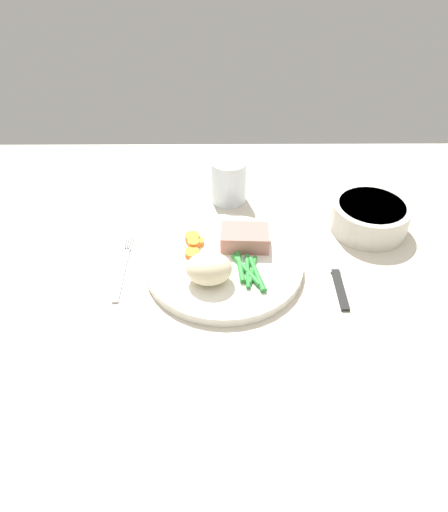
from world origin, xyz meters
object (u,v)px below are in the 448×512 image
(water_glass, at_px, (229,183))
(fork, at_px, (123,268))
(meat_portion, at_px, (245,238))
(dinner_plate, at_px, (224,264))
(salad_bowl, at_px, (370,215))
(knife, at_px, (334,268))

(water_glass, bearing_deg, fork, -130.98)
(meat_portion, bearing_deg, water_glass, 98.70)
(meat_portion, relative_size, fork, 0.49)
(dinner_plate, relative_size, salad_bowl, 1.89)
(dinner_plate, bearing_deg, fork, -179.13)
(fork, distance_m, salad_bowl, 0.45)
(dinner_plate, bearing_deg, knife, -0.89)
(fork, relative_size, water_glass, 1.94)
(fork, xyz_separation_m, water_glass, (0.18, 0.21, 0.03))
(fork, height_order, water_glass, water_glass)
(meat_portion, relative_size, water_glass, 0.94)
(fork, distance_m, knife, 0.35)
(salad_bowl, bearing_deg, dinner_plate, -157.99)
(water_glass, relative_size, salad_bowl, 0.62)
(meat_portion, distance_m, knife, 0.16)
(dinner_plate, distance_m, knife, 0.18)
(meat_portion, relative_size, knife, 0.39)
(dinner_plate, height_order, meat_portion, meat_portion)
(meat_portion, height_order, salad_bowl, salad_bowl)
(water_glass, xyz_separation_m, salad_bowl, (0.25, -0.10, -0.01))
(meat_portion, bearing_deg, fork, -167.89)
(water_glass, bearing_deg, salad_bowl, -20.92)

